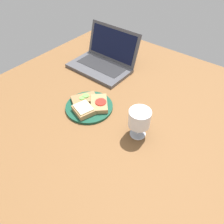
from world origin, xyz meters
TOP-DOWN VIEW (x-y plane):
  - wooden_table at (0.00, 0.00)cm, footprint 140.00×140.00cm
  - plate at (-11.52, -5.59)cm, footprint 22.20×22.20cm
  - sandwich_with_cheese at (-10.55, -10.15)cm, footprint 11.00×10.17cm
  - sandwich_with_tomato at (-8.01, -2.45)cm, footprint 13.60×13.78cm
  - sandwich_with_cucumber at (-15.97, -4.12)cm, footprint 12.00×13.69cm
  - wine_glass at (15.39, -4.95)cm, footprint 8.79×8.79cm
  - laptop at (-29.54, 26.04)cm, footprint 34.86×26.42cm

SIDE VIEW (x-z plane):
  - wooden_table at x=0.00cm, z-range 0.00..3.00cm
  - plate at x=-11.52cm, z-range 3.00..4.22cm
  - sandwich_with_cucumber at x=-15.97cm, z-range 4.03..6.34cm
  - sandwich_with_tomato at x=-8.01cm, z-range 4.06..6.77cm
  - sandwich_with_cheese at x=-10.55cm, z-range 4.14..7.28cm
  - laptop at x=-29.54cm, z-range -3.16..17.24cm
  - wine_glass at x=15.39cm, z-range 5.39..18.36cm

